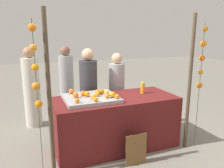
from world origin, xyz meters
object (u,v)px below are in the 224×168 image
object	(u,v)px
juice_bottle	(143,88)
vendor_right	(117,94)
stall_counter	(115,122)
vendor_left	(89,95)
orange_1	(94,97)
chalkboard_sign	(136,150)
orange_0	(83,93)

from	to	relation	value
juice_bottle	vendor_right	bearing A→B (deg)	111.85
stall_counter	juice_bottle	xyz separation A→B (m)	(0.56, 0.07, 0.53)
stall_counter	vendor_right	xyz separation A→B (m)	(0.31, 0.68, 0.28)
stall_counter	vendor_right	bearing A→B (deg)	65.35
vendor_left	vendor_right	size ratio (longest dim) A/B	1.07
orange_1	chalkboard_sign	bearing A→B (deg)	-45.79
stall_counter	orange_0	bearing A→B (deg)	169.07
orange_1	chalkboard_sign	size ratio (longest dim) A/B	0.15
orange_1	juice_bottle	bearing A→B (deg)	12.44
orange_0	chalkboard_sign	distance (m)	1.20
juice_bottle	vendor_left	distance (m)	1.03
orange_0	vendor_left	size ratio (longest dim) A/B	0.05
orange_1	vendor_right	distance (m)	1.13
vendor_left	vendor_right	distance (m)	0.59
juice_bottle	vendor_left	bearing A→B (deg)	145.00
stall_counter	vendor_left	size ratio (longest dim) A/B	1.24
stall_counter	juice_bottle	distance (m)	0.77
orange_0	orange_1	xyz separation A→B (m)	(0.10, -0.25, -0.01)
orange_0	chalkboard_sign	size ratio (longest dim) A/B	0.17
stall_counter	chalkboard_sign	xyz separation A→B (m)	(0.06, -0.64, -0.20)
orange_1	vendor_right	size ratio (longest dim) A/B	0.05
juice_bottle	chalkboard_sign	world-z (taller)	juice_bottle
orange_0	chalkboard_sign	bearing A→B (deg)	-51.73
juice_bottle	vendor_right	xyz separation A→B (m)	(-0.24, 0.61, -0.25)
chalkboard_sign	vendor_right	world-z (taller)	vendor_right
juice_bottle	chalkboard_sign	bearing A→B (deg)	-124.59
stall_counter	orange_1	bearing A→B (deg)	-161.06
orange_1	chalkboard_sign	world-z (taller)	orange_1
stall_counter	chalkboard_sign	distance (m)	0.68
stall_counter	juice_bottle	size ratio (longest dim) A/B	9.86
orange_0	juice_bottle	size ratio (longest dim) A/B	0.40
stall_counter	vendor_right	size ratio (longest dim) A/B	1.33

